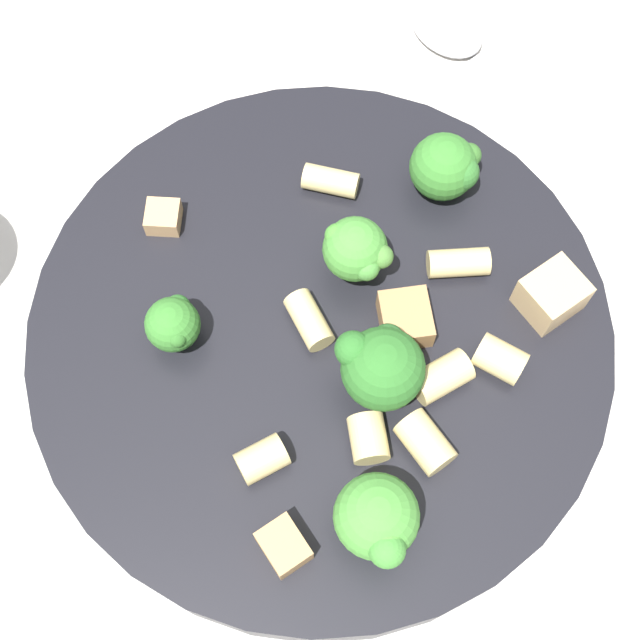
# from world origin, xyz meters

# --- Properties ---
(ground_plane) EXTENTS (2.00, 2.00, 0.00)m
(ground_plane) POSITION_xyz_m (0.00, 0.00, 0.00)
(ground_plane) COLOR beige
(pasta_bowl) EXTENTS (0.28, 0.28, 0.03)m
(pasta_bowl) POSITION_xyz_m (0.00, 0.00, 0.02)
(pasta_bowl) COLOR black
(pasta_bowl) RESTS_ON ground_plane
(broccoli_floret_0) EXTENTS (0.04, 0.04, 0.05)m
(broccoli_floret_0) POSITION_xyz_m (-0.03, 0.02, 0.06)
(broccoli_floret_0) COLOR #84AD60
(broccoli_floret_0) RESTS_ON pasta_bowl
(broccoli_floret_1) EXTENTS (0.04, 0.03, 0.04)m
(broccoli_floret_1) POSITION_xyz_m (-0.01, -0.03, 0.06)
(broccoli_floret_1) COLOR #9EC175
(broccoli_floret_1) RESTS_ON pasta_bowl
(broccoli_floret_2) EXTENTS (0.03, 0.03, 0.04)m
(broccoli_floret_2) POSITION_xyz_m (-0.04, -0.09, 0.05)
(broccoli_floret_2) COLOR #9EC175
(broccoli_floret_2) RESTS_ON pasta_bowl
(broccoli_floret_3) EXTENTS (0.04, 0.04, 0.04)m
(broccoli_floret_3) POSITION_xyz_m (-0.04, 0.09, 0.06)
(broccoli_floret_3) COLOR #9EC175
(broccoli_floret_3) RESTS_ON pasta_bowl
(broccoli_floret_4) EXTENTS (0.03, 0.03, 0.03)m
(broccoli_floret_4) POSITION_xyz_m (0.06, 0.02, 0.05)
(broccoli_floret_4) COLOR #84AD60
(broccoli_floret_4) RESTS_ON pasta_bowl
(rigatoni_0) EXTENTS (0.03, 0.03, 0.02)m
(rigatoni_0) POSITION_xyz_m (0.01, 0.07, 0.04)
(rigatoni_0) COLOR #E0C67F
(rigatoni_0) RESTS_ON pasta_bowl
(rigatoni_1) EXTENTS (0.03, 0.02, 0.02)m
(rigatoni_1) POSITION_xyz_m (-0.09, -0.00, 0.04)
(rigatoni_1) COLOR #E0C67F
(rigatoni_1) RESTS_ON pasta_bowl
(rigatoni_2) EXTENTS (0.03, 0.03, 0.02)m
(rigatoni_2) POSITION_xyz_m (-0.06, 0.05, 0.04)
(rigatoni_2) COLOR #E0C67F
(rigatoni_2) RESTS_ON pasta_bowl
(rigatoni_3) EXTENTS (0.03, 0.03, 0.01)m
(rigatoni_3) POSITION_xyz_m (0.01, -0.00, 0.04)
(rigatoni_3) COLOR #E0C67F
(rigatoni_3) RESTS_ON pasta_bowl
(rigatoni_4) EXTENTS (0.03, 0.01, 0.01)m
(rigatoni_4) POSITION_xyz_m (0.01, -0.08, 0.04)
(rigatoni_4) COLOR #E0C67F
(rigatoni_4) RESTS_ON pasta_bowl
(rigatoni_5) EXTENTS (0.03, 0.02, 0.01)m
(rigatoni_5) POSITION_xyz_m (-0.06, -0.05, 0.04)
(rigatoni_5) COLOR #E0C67F
(rigatoni_5) RESTS_ON pasta_bowl
(rigatoni_6) EXTENTS (0.03, 0.03, 0.02)m
(rigatoni_6) POSITION_xyz_m (-0.06, 0.01, 0.04)
(rigatoni_6) COLOR #E0C67F
(rigatoni_6) RESTS_ON pasta_bowl
(rigatoni_7) EXTENTS (0.02, 0.03, 0.02)m
(rigatoni_7) POSITION_xyz_m (-0.03, 0.05, 0.04)
(rigatoni_7) COLOR #E0C67F
(rigatoni_7) RESTS_ON pasta_bowl
(chicken_chunk_0) EXTENTS (0.03, 0.03, 0.02)m
(chicken_chunk_0) POSITION_xyz_m (-0.04, -0.01, 0.04)
(chicken_chunk_0) COLOR #A87A4C
(chicken_chunk_0) RESTS_ON pasta_bowl
(chicken_chunk_1) EXTENTS (0.03, 0.03, 0.01)m
(chicken_chunk_1) POSITION_xyz_m (-0.01, 0.10, 0.04)
(chicken_chunk_1) COLOR tan
(chicken_chunk_1) RESTS_ON pasta_bowl
(chicken_chunk_2) EXTENTS (0.04, 0.04, 0.02)m
(chicken_chunk_2) POSITION_xyz_m (-0.10, -0.04, 0.04)
(chicken_chunk_2) COLOR tan
(chicken_chunk_2) RESTS_ON pasta_bowl
(chicken_chunk_3) EXTENTS (0.02, 0.02, 0.01)m
(chicken_chunk_3) POSITION_xyz_m (0.09, -0.04, 0.04)
(chicken_chunk_3) COLOR tan
(chicken_chunk_3) RESTS_ON pasta_bowl
(spoon) EXTENTS (0.14, 0.11, 0.01)m
(spoon) POSITION_xyz_m (-0.04, -0.20, 0.00)
(spoon) COLOR #B2B2B7
(spoon) RESTS_ON ground_plane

